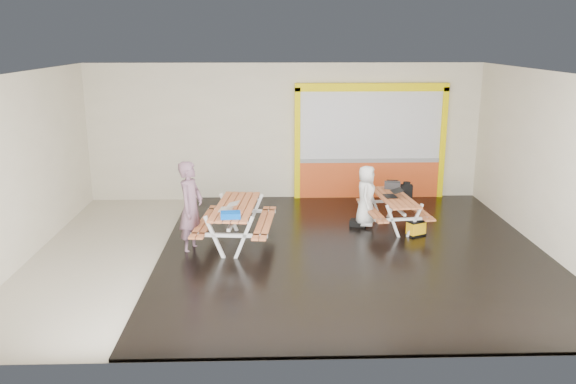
{
  "coord_description": "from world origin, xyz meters",
  "views": [
    {
      "loc": [
        -0.36,
        -10.94,
        4.14
      ],
      "look_at": [
        0.0,
        0.9,
        1.0
      ],
      "focal_mm": 36.79,
      "sensor_mm": 36.0,
      "label": 1
    }
  ],
  "objects_px": {
    "laptop_right": "(393,194)",
    "dark_case": "(358,223)",
    "picnic_table_right": "(394,204)",
    "laptop_left": "(228,207)",
    "toolbox": "(392,185)",
    "fluke_bag": "(416,228)",
    "blue_pouch": "(231,215)",
    "picnic_table_left": "(236,215)",
    "backpack": "(406,192)",
    "person_right": "(366,195)",
    "person_left": "(191,208)"
  },
  "relations": [
    {
      "from": "person_left",
      "to": "backpack",
      "type": "distance_m",
      "value": 5.08
    },
    {
      "from": "laptop_right",
      "to": "blue_pouch",
      "type": "xyz_separation_m",
      "value": [
        -3.42,
        -1.83,
        0.12
      ]
    },
    {
      "from": "person_right",
      "to": "blue_pouch",
      "type": "bearing_deg",
      "value": 136.54
    },
    {
      "from": "picnic_table_right",
      "to": "laptop_right",
      "type": "distance_m",
      "value": 0.23
    },
    {
      "from": "blue_pouch",
      "to": "dark_case",
      "type": "height_order",
      "value": "blue_pouch"
    },
    {
      "from": "dark_case",
      "to": "blue_pouch",
      "type": "bearing_deg",
      "value": -144.82
    },
    {
      "from": "dark_case",
      "to": "fluke_bag",
      "type": "xyz_separation_m",
      "value": [
        1.13,
        -0.69,
        0.09
      ]
    },
    {
      "from": "picnic_table_right",
      "to": "person_right",
      "type": "xyz_separation_m",
      "value": [
        -0.62,
        0.01,
        0.2
      ]
    },
    {
      "from": "laptop_left",
      "to": "blue_pouch",
      "type": "distance_m",
      "value": 0.51
    },
    {
      "from": "picnic_table_right",
      "to": "dark_case",
      "type": "xyz_separation_m",
      "value": [
        -0.77,
        0.07,
        -0.45
      ]
    },
    {
      "from": "person_right",
      "to": "dark_case",
      "type": "height_order",
      "value": "person_right"
    },
    {
      "from": "person_right",
      "to": "laptop_left",
      "type": "relative_size",
      "value": 3.16
    },
    {
      "from": "person_right",
      "to": "fluke_bag",
      "type": "bearing_deg",
      "value": -108.69
    },
    {
      "from": "picnic_table_right",
      "to": "laptop_left",
      "type": "xyz_separation_m",
      "value": [
        -3.54,
        -1.32,
        0.34
      ]
    },
    {
      "from": "laptop_left",
      "to": "laptop_right",
      "type": "relative_size",
      "value": 1.0
    },
    {
      "from": "laptop_left",
      "to": "dark_case",
      "type": "relative_size",
      "value": 1.21
    },
    {
      "from": "laptop_left",
      "to": "toolbox",
      "type": "distance_m",
      "value": 4.15
    },
    {
      "from": "picnic_table_right",
      "to": "toolbox",
      "type": "distance_m",
      "value": 0.74
    },
    {
      "from": "picnic_table_right",
      "to": "backpack",
      "type": "distance_m",
      "value": 0.79
    },
    {
      "from": "fluke_bag",
      "to": "laptop_left",
      "type": "bearing_deg",
      "value": -169.83
    },
    {
      "from": "laptop_left",
      "to": "dark_case",
      "type": "xyz_separation_m",
      "value": [
        2.76,
        1.39,
        -0.79
      ]
    },
    {
      "from": "person_right",
      "to": "laptop_left",
      "type": "xyz_separation_m",
      "value": [
        -2.91,
        -1.32,
        0.14
      ]
    },
    {
      "from": "person_left",
      "to": "dark_case",
      "type": "xyz_separation_m",
      "value": [
        3.5,
        1.35,
        -0.78
      ]
    },
    {
      "from": "laptop_left",
      "to": "blue_pouch",
      "type": "relative_size",
      "value": 1.14
    },
    {
      "from": "picnic_table_right",
      "to": "laptop_right",
      "type": "bearing_deg",
      "value": 174.44
    },
    {
      "from": "blue_pouch",
      "to": "toolbox",
      "type": "xyz_separation_m",
      "value": [
        3.55,
        2.51,
        -0.09
      ]
    },
    {
      "from": "person_left",
      "to": "toolbox",
      "type": "xyz_separation_m",
      "value": [
        4.36,
        1.97,
        -0.08
      ]
    },
    {
      "from": "laptop_left",
      "to": "picnic_table_right",
      "type": "bearing_deg",
      "value": 20.4
    },
    {
      "from": "person_left",
      "to": "toolbox",
      "type": "height_order",
      "value": "person_left"
    },
    {
      "from": "laptop_right",
      "to": "fluke_bag",
      "type": "xyz_separation_m",
      "value": [
        0.4,
        -0.62,
        -0.58
      ]
    },
    {
      "from": "laptop_right",
      "to": "toolbox",
      "type": "distance_m",
      "value": 0.7
    },
    {
      "from": "laptop_left",
      "to": "backpack",
      "type": "relative_size",
      "value": 0.95
    },
    {
      "from": "laptop_left",
      "to": "fluke_bag",
      "type": "xyz_separation_m",
      "value": [
        3.9,
        0.7,
        -0.7
      ]
    },
    {
      "from": "person_left",
      "to": "dark_case",
      "type": "relative_size",
      "value": 5.34
    },
    {
      "from": "person_right",
      "to": "toolbox",
      "type": "relative_size",
      "value": 3.41
    },
    {
      "from": "picnic_table_left",
      "to": "person_left",
      "type": "distance_m",
      "value": 0.93
    },
    {
      "from": "dark_case",
      "to": "fluke_bag",
      "type": "height_order",
      "value": "fluke_bag"
    },
    {
      "from": "laptop_right",
      "to": "fluke_bag",
      "type": "distance_m",
      "value": 0.94
    },
    {
      "from": "laptop_right",
      "to": "dark_case",
      "type": "bearing_deg",
      "value": 174.67
    },
    {
      "from": "person_left",
      "to": "laptop_right",
      "type": "xyz_separation_m",
      "value": [
        4.23,
        1.28,
        -0.11
      ]
    },
    {
      "from": "picnic_table_left",
      "to": "person_right",
      "type": "distance_m",
      "value": 2.97
    },
    {
      "from": "picnic_table_right",
      "to": "fluke_bag",
      "type": "bearing_deg",
      "value": -59.73
    },
    {
      "from": "person_right",
      "to": "blue_pouch",
      "type": "relative_size",
      "value": 3.6
    },
    {
      "from": "laptop_left",
      "to": "toolbox",
      "type": "relative_size",
      "value": 1.08
    },
    {
      "from": "laptop_right",
      "to": "dark_case",
      "type": "distance_m",
      "value": 1.0
    },
    {
      "from": "fluke_bag",
      "to": "picnic_table_left",
      "type": "bearing_deg",
      "value": -174.27
    },
    {
      "from": "toolbox",
      "to": "backpack",
      "type": "relative_size",
      "value": 0.88
    },
    {
      "from": "picnic_table_left",
      "to": "laptop_right",
      "type": "distance_m",
      "value": 3.53
    },
    {
      "from": "backpack",
      "to": "fluke_bag",
      "type": "bearing_deg",
      "value": -92.71
    },
    {
      "from": "backpack",
      "to": "dark_case",
      "type": "height_order",
      "value": "backpack"
    }
  ]
}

